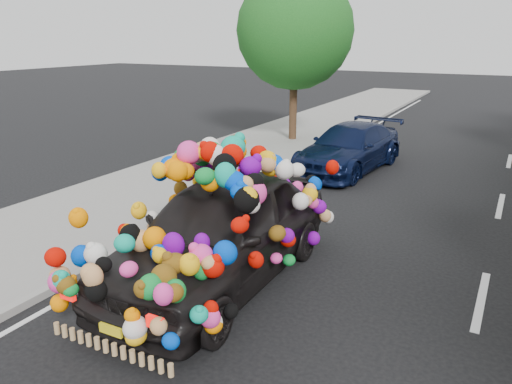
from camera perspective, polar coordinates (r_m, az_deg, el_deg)
ground at (r=9.26m, az=1.55°, el=-7.05°), size 100.00×100.00×0.00m
sidewalk at (r=11.67m, az=-17.69°, el=-2.33°), size 4.00×60.00×0.12m
kerb at (r=10.42m, az=-10.11°, el=-4.10°), size 0.15×60.00×0.13m
lane_markings at (r=8.47m, az=24.34°, el=-11.17°), size 6.00×50.00×0.01m
tree_near_sidewalk at (r=18.65m, az=4.46°, el=17.94°), size 4.20×4.20×6.13m
plush_art_car at (r=7.88m, az=-4.11°, el=-2.06°), size 2.40×5.20×2.35m
navy_sedan at (r=15.06m, az=10.60°, el=4.99°), size 2.44×4.83×1.34m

